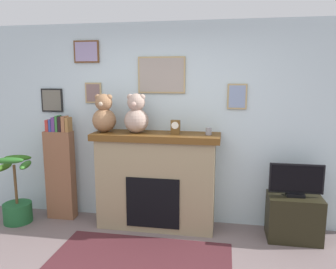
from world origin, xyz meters
The scene contains 11 objects.
back_wall centered at (0.00, 2.00, 1.31)m, with size 5.20×0.15×2.60m.
fireplace centered at (-0.10, 1.71, 0.62)m, with size 1.59×0.51×1.22m.
bookshelf centered at (-1.43, 1.74, 0.67)m, with size 0.37×0.16×1.42m.
potted_plant centered at (-1.95, 1.50, 0.30)m, with size 0.46×0.47×0.92m.
tv_stand centered at (1.58, 1.64, 0.27)m, with size 0.61×0.40×0.54m, color black.
television centered at (1.58, 1.64, 0.72)m, with size 0.61×0.14×0.39m.
area_rug centered at (-0.10, 0.81, 0.00)m, with size 1.92×1.14×0.01m, color #461E24.
candle_jar centered at (0.55, 1.69, 1.27)m, with size 0.07×0.07×0.09m, color gray.
mantel_clock centered at (0.15, 1.69, 1.31)m, with size 0.11×0.08×0.17m.
teddy_bear_brown centered at (-0.77, 1.69, 1.44)m, with size 0.30×0.30×0.48m.
teddy_bear_tan centered at (-0.34, 1.69, 1.45)m, with size 0.30×0.30×0.49m.
Camera 1 is at (0.75, -2.23, 1.90)m, focal length 35.08 mm.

